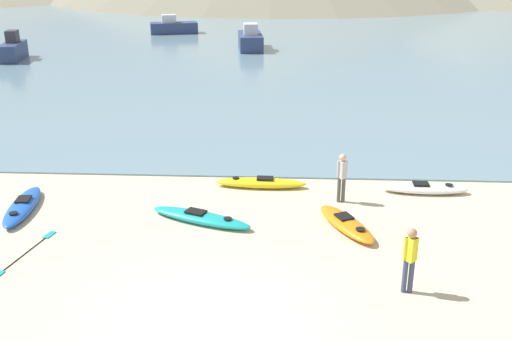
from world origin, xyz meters
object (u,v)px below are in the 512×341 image
Objects in this scene: moored_boat_2 at (13,50)px; loose_paddle at (25,254)px; kayak_on_sand_3 at (201,217)px; moored_boat_0 at (173,27)px; kayak_on_sand_4 at (425,188)px; person_near_waterline at (342,175)px; kayak_on_sand_0 at (346,223)px; kayak_on_sand_1 at (23,206)px; kayak_on_sand_2 at (261,183)px; person_near_foreground at (410,256)px; moored_boat_3 at (250,40)px.

loose_paddle is at bearing -65.84° from moored_boat_2.
moored_boat_0 is (-8.12, 40.16, 0.52)m from kayak_on_sand_3.
kayak_on_sand_4 is 1.05× the size of loose_paddle.
person_near_waterline is 0.60× the size of loose_paddle.
person_near_waterline is (-0.00, 1.97, 0.79)m from kayak_on_sand_0.
person_near_waterline is at bearing 6.93° from kayak_on_sand_1.
kayak_on_sand_2 is 0.85× the size of moored_boat_2.
person_near_foreground reaches higher than kayak_on_sand_3.
kayak_on_sand_2 is 3.00m from person_near_waterline.
kayak_on_sand_4 is at bearing 9.30° from kayak_on_sand_1.
moored_boat_2 reaches higher than person_near_foreground.
moored_boat_0 is at bearing 107.18° from kayak_on_sand_0.
moored_boat_2 reaches higher than person_near_waterline.
kayak_on_sand_2 reaches higher than kayak_on_sand_0.
moored_boat_3 is (-4.75, 29.76, -0.16)m from person_near_waterline.
moored_boat_2 is (-17.19, 26.01, 0.63)m from kayak_on_sand_3.
kayak_on_sand_3 is at bearing -159.94° from kayak_on_sand_4.
kayak_on_sand_0 is at bearing -135.25° from kayak_on_sand_4.
person_near_waterline is (2.67, -1.11, 0.78)m from kayak_on_sand_2.
loose_paddle is at bearing -155.64° from person_near_waterline.
kayak_on_sand_3 is at bearing -89.30° from moored_boat_3.
moored_boat_0 is 1.00× the size of moored_boat_3.
kayak_on_sand_4 is at bearing 44.75° from kayak_on_sand_0.
person_near_waterline is at bearing 24.36° from loose_paddle.
kayak_on_sand_0 reaches higher than kayak_on_sand_4.
kayak_on_sand_4 is 3.14m from person_near_waterline.
kayak_on_sand_1 is 13.17m from kayak_on_sand_4.
moored_boat_0 reaches higher than kayak_on_sand_1.
person_near_foreground is 10.16m from loose_paddle.
moored_boat_3 reaches higher than loose_paddle.
kayak_on_sand_4 is 1.71× the size of person_near_foreground.
person_near_waterline reaches higher than kayak_on_sand_4.
moored_boat_3 reaches higher than kayak_on_sand_3.
person_near_foreground is at bearing -59.43° from kayak_on_sand_2.
kayak_on_sand_0 is 0.88× the size of kayak_on_sand_1.
moored_boat_3 reaches higher than person_near_waterline.
kayak_on_sand_0 is 4.08m from kayak_on_sand_4.
kayak_on_sand_1 is 3.05m from loose_paddle.
moored_boat_3 reaches higher than kayak_on_sand_0.
moored_boat_3 reaches higher than kayak_on_sand_1.
kayak_on_sand_1 is 1.17× the size of loose_paddle.
kayak_on_sand_4 is at bearing 22.68° from loose_paddle.
moored_boat_0 is (-13.64, 43.78, -0.31)m from person_near_foreground.
kayak_on_sand_1 is 0.86× the size of moored_boat_2.
kayak_on_sand_0 is 0.75× the size of moored_boat_2.
moored_boat_3 is at bearing 98.51° from kayak_on_sand_0.
person_near_waterline is at bearing -22.61° from kayak_on_sand_2.
kayak_on_sand_2 is 8.04m from loose_paddle.
moored_boat_3 is (7.73, -8.65, 0.12)m from moored_boat_0.
kayak_on_sand_2 is (-2.67, 3.08, 0.00)m from kayak_on_sand_0.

